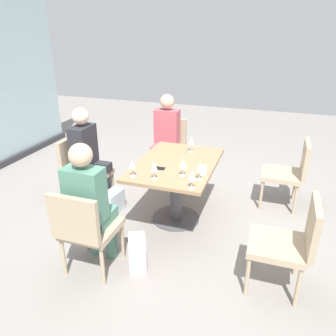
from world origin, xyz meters
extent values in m
plane|color=gray|center=(0.00, 0.00, 0.00)|extent=(12.00, 12.00, 0.00)
cube|color=#997551|center=(0.00, 0.00, 0.71)|extent=(1.25, 0.85, 0.04)
cylinder|color=#4C4C51|center=(0.00, 0.00, 0.35)|extent=(0.14, 0.14, 0.69)
cylinder|color=#4C4C51|center=(0.00, 0.00, 0.01)|extent=(0.56, 0.56, 0.02)
cube|color=tan|center=(0.00, 1.13, 0.42)|extent=(0.46, 0.46, 0.06)
cube|color=tan|center=(0.00, 1.38, 0.66)|extent=(0.46, 0.05, 0.42)
cylinder|color=tan|center=(-0.20, 0.93, 0.20)|extent=(0.04, 0.04, 0.39)
cylinder|color=tan|center=(0.20, 0.93, 0.20)|extent=(0.04, 0.04, 0.39)
cylinder|color=tan|center=(-0.20, 1.33, 0.20)|extent=(0.04, 0.04, 0.39)
cylinder|color=tan|center=(0.20, 1.33, 0.20)|extent=(0.04, 0.04, 0.39)
cube|color=tan|center=(1.04, 0.48, 0.42)|extent=(0.46, 0.46, 0.06)
cube|color=tan|center=(1.29, 0.48, 0.66)|extent=(0.05, 0.46, 0.42)
cylinder|color=tan|center=(0.84, 0.68, 0.20)|extent=(0.04, 0.04, 0.39)
cylinder|color=tan|center=(0.84, 0.28, 0.20)|extent=(0.04, 0.04, 0.39)
cylinder|color=tan|center=(1.24, 0.68, 0.20)|extent=(0.04, 0.04, 0.39)
cylinder|color=tan|center=(1.24, 0.28, 0.20)|extent=(0.04, 0.04, 0.39)
cube|color=tan|center=(-1.04, 0.48, 0.42)|extent=(0.46, 0.46, 0.06)
cube|color=tan|center=(-1.29, 0.48, 0.66)|extent=(0.05, 0.46, 0.42)
cylinder|color=tan|center=(-0.84, 0.28, 0.20)|extent=(0.04, 0.04, 0.39)
cylinder|color=tan|center=(-0.84, 0.68, 0.20)|extent=(0.04, 0.04, 0.39)
cylinder|color=tan|center=(-1.24, 0.28, 0.20)|extent=(0.04, 0.04, 0.39)
cylinder|color=tan|center=(-1.24, 0.68, 0.20)|extent=(0.04, 0.04, 0.39)
cube|color=tan|center=(-0.77, -1.13, 0.42)|extent=(0.46, 0.46, 0.06)
cube|color=tan|center=(-0.77, -1.38, 0.66)|extent=(0.46, 0.05, 0.42)
cylinder|color=tan|center=(-0.57, -0.93, 0.20)|extent=(0.04, 0.04, 0.39)
cylinder|color=tan|center=(-0.97, -0.93, 0.20)|extent=(0.04, 0.04, 0.39)
cylinder|color=tan|center=(-0.57, -1.33, 0.20)|extent=(0.04, 0.04, 0.39)
cylinder|color=tan|center=(-0.97, -1.33, 0.20)|extent=(0.04, 0.04, 0.39)
cube|color=tan|center=(0.77, -1.13, 0.42)|extent=(0.46, 0.46, 0.06)
cube|color=tan|center=(0.77, -1.38, 0.66)|extent=(0.46, 0.05, 0.42)
cylinder|color=tan|center=(0.97, -0.93, 0.20)|extent=(0.04, 0.04, 0.39)
cylinder|color=tan|center=(0.57, -0.93, 0.20)|extent=(0.04, 0.04, 0.39)
cylinder|color=tan|center=(0.97, -1.33, 0.20)|extent=(0.04, 0.04, 0.39)
cylinder|color=tan|center=(0.57, -1.33, 0.20)|extent=(0.04, 0.04, 0.39)
cylinder|color=#28282D|center=(-0.09, 0.96, 0.23)|extent=(0.11, 0.11, 0.45)
cube|color=#28282D|center=(-0.09, 1.05, 0.51)|extent=(0.13, 0.32, 0.11)
cylinder|color=#28282D|center=(0.09, 0.96, 0.23)|extent=(0.11, 0.11, 0.45)
cube|color=#28282D|center=(0.09, 1.05, 0.51)|extent=(0.13, 0.32, 0.11)
cube|color=#28282D|center=(0.00, 1.18, 0.80)|extent=(0.34, 0.20, 0.48)
sphere|color=beige|center=(0.00, 1.18, 1.16)|extent=(0.20, 0.20, 0.20)
cylinder|color=#B24C56|center=(0.87, 0.57, 0.23)|extent=(0.11, 0.11, 0.45)
cube|color=#B24C56|center=(0.96, 0.57, 0.51)|extent=(0.32, 0.13, 0.11)
cylinder|color=#B24C56|center=(0.87, 0.39, 0.23)|extent=(0.11, 0.11, 0.45)
cube|color=#B24C56|center=(0.96, 0.39, 0.51)|extent=(0.32, 0.13, 0.11)
cube|color=#B24C56|center=(1.09, 0.48, 0.80)|extent=(0.20, 0.34, 0.48)
sphere|color=#D8AD8C|center=(1.09, 0.48, 1.16)|extent=(0.20, 0.20, 0.20)
cylinder|color=#4C7F6B|center=(-0.87, 0.39, 0.23)|extent=(0.11, 0.11, 0.45)
cube|color=#4C7F6B|center=(-0.96, 0.39, 0.51)|extent=(0.32, 0.13, 0.11)
cylinder|color=#4C7F6B|center=(-0.87, 0.57, 0.23)|extent=(0.11, 0.11, 0.45)
cube|color=#4C7F6B|center=(-0.96, 0.57, 0.51)|extent=(0.32, 0.13, 0.11)
cube|color=#4C7F6B|center=(-1.09, 0.48, 0.80)|extent=(0.20, 0.34, 0.48)
sphere|color=#D8AD8C|center=(-1.09, 0.48, 1.16)|extent=(0.20, 0.20, 0.20)
cylinder|color=silver|center=(-0.48, 0.08, 0.73)|extent=(0.06, 0.06, 0.00)
cylinder|color=silver|center=(-0.48, 0.08, 0.78)|extent=(0.01, 0.01, 0.08)
cone|color=silver|center=(-0.48, 0.08, 0.87)|extent=(0.07, 0.07, 0.09)
cylinder|color=silver|center=(0.38, -0.06, 0.73)|extent=(0.06, 0.06, 0.00)
cylinder|color=silver|center=(0.38, -0.06, 0.78)|extent=(0.01, 0.01, 0.08)
cone|color=silver|center=(0.38, -0.06, 0.87)|extent=(0.07, 0.07, 0.09)
cylinder|color=silver|center=(-0.56, -0.32, 0.73)|extent=(0.06, 0.06, 0.00)
cylinder|color=silver|center=(-0.56, -0.32, 0.78)|extent=(0.01, 0.01, 0.08)
cone|color=silver|center=(-0.56, -0.32, 0.87)|extent=(0.07, 0.07, 0.09)
cylinder|color=silver|center=(-0.49, 0.31, 0.73)|extent=(0.06, 0.06, 0.00)
cylinder|color=silver|center=(-0.49, 0.31, 0.78)|extent=(0.01, 0.01, 0.08)
cone|color=silver|center=(-0.49, 0.31, 0.87)|extent=(0.07, 0.07, 0.09)
cylinder|color=silver|center=(-0.35, -0.35, 0.73)|extent=(0.06, 0.06, 0.00)
cylinder|color=silver|center=(-0.35, -0.35, 0.78)|extent=(0.01, 0.01, 0.08)
cone|color=silver|center=(-0.35, -0.35, 0.87)|extent=(0.07, 0.07, 0.09)
cylinder|color=silver|center=(-0.32, -0.17, 0.73)|extent=(0.06, 0.06, 0.00)
cylinder|color=silver|center=(-0.32, -0.17, 0.78)|extent=(0.01, 0.01, 0.08)
cone|color=silver|center=(-0.32, -0.17, 0.87)|extent=(0.07, 0.07, 0.09)
cylinder|color=white|center=(-0.21, -0.35, 0.78)|extent=(0.08, 0.08, 0.09)
cube|color=black|center=(-0.22, 0.13, 0.73)|extent=(0.08, 0.15, 0.01)
cube|color=silver|center=(-0.10, 0.78, 0.14)|extent=(0.32, 0.19, 0.28)
cube|color=#A3704C|center=(0.87, 0.01, 0.14)|extent=(0.34, 0.25, 0.28)
cube|color=beige|center=(-0.91, 0.10, 0.14)|extent=(0.34, 0.27, 0.28)
camera|label=1|loc=(-3.25, -1.00, 2.13)|focal=35.35mm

